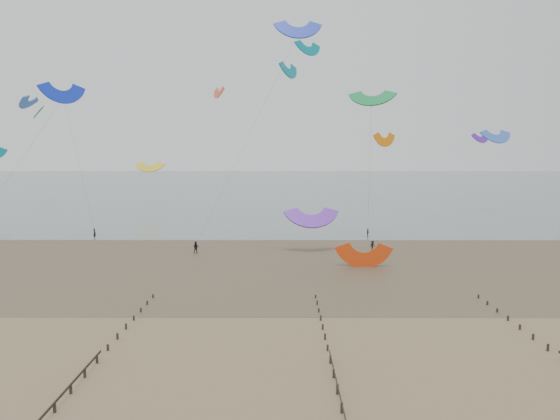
% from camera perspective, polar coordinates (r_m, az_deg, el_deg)
% --- Properties ---
extents(ground, '(500.00, 500.00, 0.00)m').
position_cam_1_polar(ground, '(49.61, -0.11, -12.93)').
color(ground, brown).
rests_on(ground, ground).
extents(sea_and_shore, '(500.00, 665.00, 0.03)m').
position_cam_1_polar(sea_and_shore, '(82.96, -2.83, -4.99)').
color(sea_and_shore, '#475654').
rests_on(sea_and_shore, ground).
extents(kitesurfer_lead, '(0.80, 0.78, 1.85)m').
position_cam_1_polar(kitesurfer_lead, '(105.86, -18.81, -2.33)').
color(kitesurfer_lead, black).
rests_on(kitesurfer_lead, ground).
extents(kitesurfers, '(127.36, 23.80, 1.87)m').
position_cam_1_polar(kitesurfers, '(99.25, 14.36, -2.82)').
color(kitesurfers, black).
rests_on(kitesurfers, ground).
extents(grounded_kite, '(7.05, 5.72, 3.64)m').
position_cam_1_polar(grounded_kite, '(77.49, 8.72, -5.89)').
color(grounded_kite, red).
rests_on(grounded_kite, ground).
extents(kites_airborne, '(243.75, 98.87, 38.66)m').
position_cam_1_polar(kites_airborne, '(135.79, -3.76, 8.77)').
color(kites_airborne, blue).
rests_on(kites_airborne, ground).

